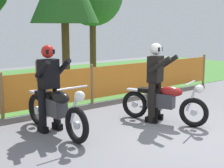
% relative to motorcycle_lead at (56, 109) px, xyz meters
% --- Properties ---
extents(ground, '(24.00, 24.00, 0.02)m').
position_rel_motorcycle_lead_xyz_m(ground, '(1.95, -1.75, -0.49)').
color(ground, slate).
extents(grass_verge, '(24.00, 7.68, 0.01)m').
position_rel_motorcycle_lead_xyz_m(grass_verge, '(1.95, 5.45, -0.48)').
color(grass_verge, '#427A33').
rests_on(grass_verge, ground).
extents(barrier_fence, '(9.73, 0.08, 1.05)m').
position_rel_motorcycle_lead_xyz_m(barrier_fence, '(1.95, 1.62, 0.06)').
color(barrier_fence, olive).
rests_on(barrier_fence, ground).
extents(motorcycle_lead, '(0.62, 2.11, 1.00)m').
position_rel_motorcycle_lead_xyz_m(motorcycle_lead, '(0.00, 0.00, 0.00)').
color(motorcycle_lead, black).
rests_on(motorcycle_lead, ground).
extents(motorcycle_trailing, '(0.89, 1.86, 0.93)m').
position_rel_motorcycle_lead_xyz_m(motorcycle_trailing, '(2.17, -0.76, -0.03)').
color(motorcycle_trailing, black).
rests_on(motorcycle_trailing, ground).
extents(rider_lead, '(0.56, 0.69, 1.69)m').
position_rel_motorcycle_lead_xyz_m(rider_lead, '(-0.01, 0.23, 0.47)').
color(rider_lead, black).
rests_on(rider_lead, ground).
extents(rider_trailing, '(0.68, 0.69, 1.69)m').
position_rel_motorcycle_lead_xyz_m(rider_trailing, '(2.10, -0.59, 0.43)').
color(rider_trailing, black).
rests_on(rider_trailing, ground).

